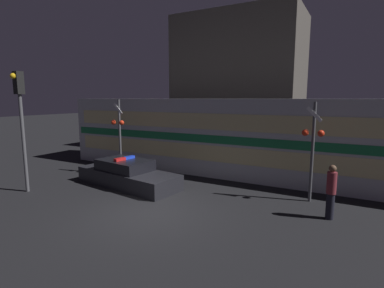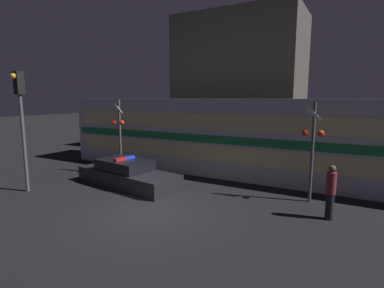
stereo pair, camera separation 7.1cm
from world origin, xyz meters
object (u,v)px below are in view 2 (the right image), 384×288
crossing_signal_near (312,145)px  traffic_light_corner (21,110)px  train (249,137)px  pedestrian (331,192)px  police_car (127,175)px

crossing_signal_near → traffic_light_corner: size_ratio=0.76×
train → traffic_light_corner: size_ratio=4.29×
pedestrian → police_car: bearing=-178.4°
train → police_car: (-4.12, -4.46, -1.45)m
train → pedestrian: size_ratio=11.81×
train → traffic_light_corner: traffic_light_corner is taller
police_car → traffic_light_corner: bearing=-130.1°
crossing_signal_near → traffic_light_corner: traffic_light_corner is taller
train → pedestrian: bearing=-45.4°
police_car → pedestrian: 8.31m
police_car → crossing_signal_near: bearing=20.6°
police_car → train: bearing=55.3°
train → crossing_signal_near: bearing=-39.7°
crossing_signal_near → traffic_light_corner: (-10.55, -4.43, 1.20)m
crossing_signal_near → police_car: bearing=-167.4°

